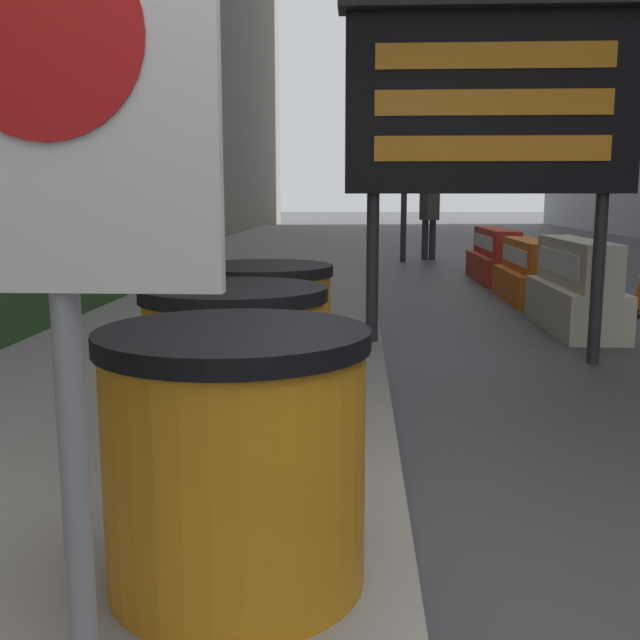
{
  "coord_description": "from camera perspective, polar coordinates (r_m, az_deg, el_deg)",
  "views": [
    {
      "loc": [
        -0.2,
        -1.72,
        1.35
      ],
      "look_at": [
        -0.55,
        5.17,
        0.2
      ],
      "focal_mm": 42.0,
      "sensor_mm": 36.0,
      "label": 1
    }
  ],
  "objects": [
    {
      "name": "barrel_drum_middle",
      "position": [
        3.32,
        -6.5,
        -4.24
      ],
      "size": [
        0.82,
        0.82,
        0.79
      ],
      "color": "orange",
      "rests_on": "sidewalk_left"
    },
    {
      "name": "bare_tree",
      "position": [
        10.71,
        -15.07,
        12.58
      ],
      "size": [
        1.77,
        1.85,
        3.81
      ],
      "color": "#4C3D2D",
      "rests_on": "sidewalk_left"
    },
    {
      "name": "pedestrian_worker",
      "position": [
        16.06,
        8.33,
        8.21
      ],
      "size": [
        0.39,
        0.51,
        1.73
      ],
      "rotation": [
        0.0,
        0.0,
        1.87
      ],
      "color": "#333338",
      "rests_on": "ground_plane"
    },
    {
      "name": "jersey_barrier_cream",
      "position": [
        8.0,
        18.84,
        2.17
      ],
      "size": [
        0.58,
        1.85,
        0.92
      ],
      "color": "beige",
      "rests_on": "ground_plane"
    },
    {
      "name": "jersey_barrier_red_striped",
      "position": [
        12.33,
        13.22,
        4.64
      ],
      "size": [
        0.64,
        2.12,
        0.83
      ],
      "color": "red",
      "rests_on": "ground_plane"
    },
    {
      "name": "message_board",
      "position": [
        6.18,
        12.88,
        15.96
      ],
      "size": [
        2.37,
        0.36,
        2.83
      ],
      "color": "#28282B",
      "rests_on": "ground_plane"
    },
    {
      "name": "barrel_drum_back",
      "position": [
        4.31,
        -4.44,
        -1.02
      ],
      "size": [
        0.82,
        0.82,
        0.79
      ],
      "color": "orange",
      "rests_on": "sidewalk_left"
    },
    {
      "name": "warning_sign",
      "position": [
        1.56,
        -19.87,
        15.09
      ],
      "size": [
        0.65,
        0.08,
        1.96
      ],
      "color": "gray",
      "rests_on": "sidewalk_left"
    },
    {
      "name": "jersey_barrier_orange_near",
      "position": [
        10.03,
        15.59,
        3.38
      ],
      "size": [
        0.6,
        1.77,
        0.79
      ],
      "color": "orange",
      "rests_on": "ground_plane"
    },
    {
      "name": "traffic_cone_far",
      "position": [
        12.11,
        14.8,
        4.54
      ],
      "size": [
        0.43,
        0.43,
        0.76
      ],
      "color": "black",
      "rests_on": "ground_plane"
    },
    {
      "name": "traffic_light_near_curb",
      "position": [
        15.54,
        6.58,
        16.48
      ],
      "size": [
        0.28,
        0.44,
        4.53
      ],
      "color": "#2D2D30",
      "rests_on": "ground_plane"
    },
    {
      "name": "barrel_drum_foreground",
      "position": [
        2.32,
        -6.46,
        -10.31
      ],
      "size": [
        0.82,
        0.82,
        0.79
      ],
      "color": "orange",
      "rests_on": "sidewalk_left"
    }
  ]
}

